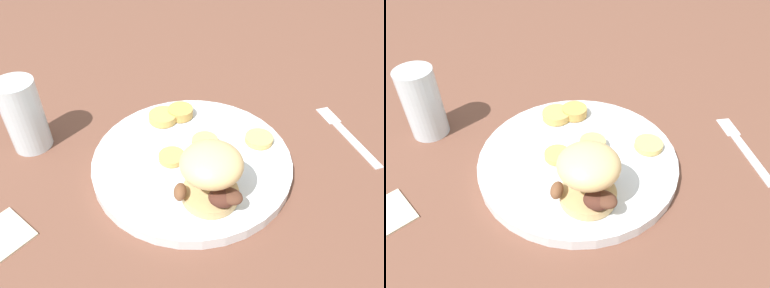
# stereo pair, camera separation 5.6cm
# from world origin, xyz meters

# --- Properties ---
(ground_plane) EXTENTS (4.00, 4.00, 0.00)m
(ground_plane) POSITION_xyz_m (0.00, 0.00, 0.00)
(ground_plane) COLOR brown
(dinner_plate) EXTENTS (0.31, 0.31, 0.02)m
(dinner_plate) POSITION_xyz_m (0.00, 0.00, 0.01)
(dinner_plate) COLOR white
(dinner_plate) RESTS_ON ground_plane
(sandwich) EXTENTS (0.10, 0.11, 0.09)m
(sandwich) POSITION_xyz_m (0.06, -0.06, 0.07)
(sandwich) COLOR tan
(sandwich) RESTS_ON dinner_plate
(potato_round_0) EXTENTS (0.05, 0.05, 0.01)m
(potato_round_0) POSITION_xyz_m (-0.09, 0.06, 0.03)
(potato_round_0) COLOR tan
(potato_round_0) RESTS_ON dinner_plate
(potato_round_1) EXTENTS (0.04, 0.04, 0.02)m
(potato_round_1) POSITION_xyz_m (-0.07, 0.08, 0.03)
(potato_round_1) COLOR tan
(potato_round_1) RESTS_ON dinner_plate
(potato_round_2) EXTENTS (0.04, 0.04, 0.01)m
(potato_round_2) POSITION_xyz_m (-0.02, -0.02, 0.03)
(potato_round_2) COLOR tan
(potato_round_2) RESTS_ON dinner_plate
(potato_round_3) EXTENTS (0.04, 0.04, 0.02)m
(potato_round_3) POSITION_xyz_m (0.01, 0.03, 0.03)
(potato_round_3) COLOR #DBB766
(potato_round_3) RESTS_ON dinner_plate
(potato_round_4) EXTENTS (0.05, 0.05, 0.01)m
(potato_round_4) POSITION_xyz_m (0.08, 0.08, 0.03)
(potato_round_4) COLOR #DBB766
(potato_round_4) RESTS_ON dinner_plate
(fork) EXTENTS (0.13, 0.13, 0.00)m
(fork) POSITION_xyz_m (0.20, 0.20, 0.00)
(fork) COLOR silver
(fork) RESTS_ON ground_plane
(drinking_glass) EXTENTS (0.06, 0.06, 0.12)m
(drinking_glass) POSITION_xyz_m (-0.26, -0.08, 0.06)
(drinking_glass) COLOR silver
(drinking_glass) RESTS_ON ground_plane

